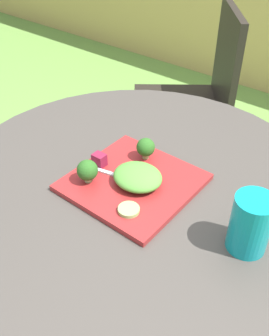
# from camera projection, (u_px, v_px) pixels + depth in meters

# --- Properties ---
(ground_plane) EXTENTS (12.00, 12.00, 0.00)m
(ground_plane) POSITION_uv_depth(u_px,v_px,m) (135.00, 332.00, 1.42)
(ground_plane) COLOR #669342
(patio_table) EXTENTS (0.97, 0.97, 0.74)m
(patio_table) POSITION_uv_depth(u_px,v_px,m) (136.00, 242.00, 1.11)
(patio_table) COLOR #423D38
(patio_table) RESTS_ON ground_plane
(patio_chair) EXTENTS (0.62, 0.62, 0.90)m
(patio_chair) POSITION_uv_depth(u_px,v_px,m) (199.00, 90.00, 1.82)
(patio_chair) COLOR black
(patio_chair) RESTS_ON ground_plane
(salad_plate) EXTENTS (0.29, 0.29, 0.01)m
(salad_plate) POSITION_uv_depth(u_px,v_px,m) (133.00, 182.00, 0.94)
(salad_plate) COLOR maroon
(salad_plate) RESTS_ON patio_table
(drinking_glass) EXTENTS (0.08, 0.08, 0.13)m
(drinking_glass) POSITION_uv_depth(u_px,v_px,m) (250.00, 226.00, 0.75)
(drinking_glass) COLOR #0F8C93
(drinking_glass) RESTS_ON patio_table
(fork) EXTENTS (0.15, 0.05, 0.00)m
(fork) POSITION_uv_depth(u_px,v_px,m) (115.00, 175.00, 0.94)
(fork) COLOR silver
(fork) RESTS_ON salad_plate
(lettuce_mound) EXTENTS (0.12, 0.11, 0.04)m
(lettuce_mound) POSITION_uv_depth(u_px,v_px,m) (138.00, 177.00, 0.91)
(lettuce_mound) COLOR #519338
(lettuce_mound) RESTS_ON salad_plate
(broccoli_floret_0) EXTENTS (0.05, 0.05, 0.06)m
(broccoli_floret_0) POSITION_uv_depth(u_px,v_px,m) (146.00, 147.00, 0.98)
(broccoli_floret_0) COLOR #99B770
(broccoli_floret_0) RESTS_ON salad_plate
(broccoli_floret_1) EXTENTS (0.05, 0.05, 0.06)m
(broccoli_floret_1) POSITION_uv_depth(u_px,v_px,m) (87.00, 170.00, 0.91)
(broccoli_floret_1) COLOR #99B770
(broccoli_floret_1) RESTS_ON salad_plate
(cucumber_slice_0) EXTENTS (0.05, 0.05, 0.01)m
(cucumber_slice_0) POSITION_uv_depth(u_px,v_px,m) (129.00, 210.00, 0.84)
(cucumber_slice_0) COLOR #8EB766
(cucumber_slice_0) RESTS_ON salad_plate
(beet_chunk_0) EXTENTS (0.03, 0.03, 0.03)m
(beet_chunk_0) POSITION_uv_depth(u_px,v_px,m) (99.00, 160.00, 0.97)
(beet_chunk_0) COLOR maroon
(beet_chunk_0) RESTS_ON salad_plate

